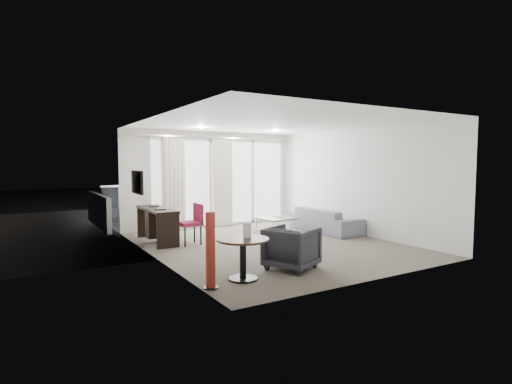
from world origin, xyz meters
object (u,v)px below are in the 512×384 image
sofa (325,220)px  rattan_chair_b (243,202)px  red_lamp (210,251)px  coffee_table (276,225)px  desk (157,225)px  round_table (243,259)px  tub_armchair (292,248)px  desk_chair (190,224)px  rattan_chair_a (209,206)px

sofa → rattan_chair_b: rattan_chair_b is taller
red_lamp → coffee_table: (3.31, 3.29, -0.35)m
desk → coffee_table: size_ratio=1.91×
round_table → rattan_chair_b: bearing=61.0°
sofa → red_lamp: bearing=121.4°
rattan_chair_b → red_lamp: bearing=-131.7°
round_table → tub_armchair: tub_armchair is taller
coffee_table → rattan_chair_b: size_ratio=0.93×
desk → sofa: 4.19m
desk_chair → sofa: size_ratio=0.43×
desk → tub_armchair: bearing=-69.7°
red_lamp → rattan_chair_b: 7.69m
rattan_chair_b → tub_armchair: bearing=-121.3°
coffee_table → rattan_chair_a: bearing=95.8°
tub_armchair → rattan_chair_b: size_ratio=0.86×
round_table → red_lamp: 0.65m
tub_armchair → coffee_table: bearing=-54.5°
desk → sofa: size_ratio=0.78×
desk → sofa: (4.09, -0.91, -0.08)m
tub_armchair → desk: bearing=-4.8°
coffee_table → desk: bearing=173.7°
tub_armchair → sofa: size_ratio=0.38×
desk_chair → tub_armchair: 2.85m
round_table → red_lamp: size_ratio=0.73×
desk_chair → sofa: (3.56, -0.30, -0.14)m
sofa → rattan_chair_b: size_ratio=2.27×
desk → red_lamp: size_ratio=1.48×
sofa → rattan_chair_b: bearing=4.8°
red_lamp → coffee_table: 4.68m
round_table → sofa: size_ratio=0.39×
round_table → sofa: bearing=33.8°
coffee_table → rattan_chair_b: rattan_chair_b is taller
red_lamp → sofa: bearing=31.4°
desk → desk_chair: (0.53, -0.61, 0.06)m
red_lamp → rattan_chair_b: (4.12, 6.49, -0.09)m
red_lamp → rattan_chair_b: size_ratio=1.20×
rattan_chair_b → round_table: bearing=-128.3°
desk_chair → tub_armchair: desk_chair is taller
tub_armchair → sofa: 3.76m
desk_chair → round_table: bearing=-95.8°
red_lamp → desk_chair: bearing=73.7°
desk → tub_armchair: desk is taller
tub_armchair → coffee_table: tub_armchair is taller
desk → rattan_chair_a: 4.02m
desk_chair → round_table: (-0.28, -2.88, -0.12)m
desk → round_table: bearing=-85.9°
rattan_chair_a → rattan_chair_b: bearing=7.6°
desk_chair → desk: bearing=131.1°
coffee_table → round_table: bearing=-130.7°
tub_armchair → rattan_chair_b: (2.53, 6.24, 0.10)m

